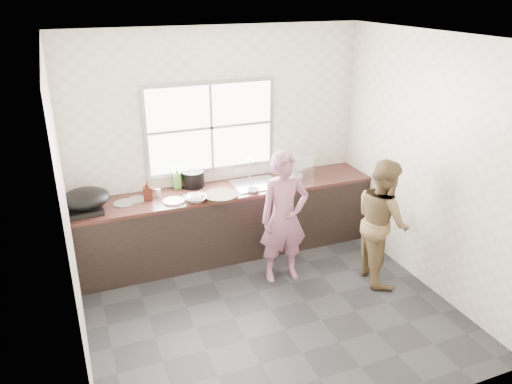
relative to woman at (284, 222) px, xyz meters
name	(u,v)px	position (x,y,z in m)	size (l,w,h in m)	color
floor	(270,310)	(-0.38, -0.52, -0.71)	(3.60, 3.20, 0.01)	#28282B
ceiling	(274,37)	(-0.38, -0.52, 2.00)	(3.60, 3.20, 0.01)	silver
wall_back	(219,142)	(-0.38, 1.08, 0.65)	(3.60, 0.01, 2.70)	silver
wall_left	(67,220)	(-2.18, -0.52, 0.65)	(0.01, 3.20, 2.70)	beige
wall_right	(429,165)	(1.43, -0.52, 0.65)	(0.01, 3.20, 2.70)	silver
wall_front	(370,275)	(-0.38, -2.13, 0.65)	(3.60, 0.01, 2.70)	beige
cabinet	(229,223)	(-0.38, 0.77, -0.29)	(3.60, 0.62, 0.82)	black
countertop	(228,190)	(-0.38, 0.77, 0.14)	(3.60, 0.64, 0.04)	#3B1D18
sink	(255,184)	(-0.03, 0.77, 0.16)	(0.55, 0.45, 0.02)	silver
faucet	(249,168)	(-0.03, 0.97, 0.31)	(0.02, 0.02, 0.30)	silver
window_frame	(211,127)	(-0.48, 1.07, 0.85)	(1.60, 0.05, 1.10)	#9EA0A5
window_glazing	(211,128)	(-0.48, 1.04, 0.85)	(1.50, 0.01, 1.00)	white
woman	(284,222)	(0.00, 0.00, 0.00)	(0.51, 0.34, 1.40)	#A3617C
person_side	(382,221)	(1.01, -0.40, 0.01)	(0.69, 0.54, 1.42)	brown
cutting_board	(221,196)	(-0.54, 0.56, 0.18)	(0.40, 0.40, 0.04)	black
cleaver	(195,195)	(-0.83, 0.64, 0.20)	(0.22, 0.11, 0.01)	silver
bowl_mince	(196,199)	(-0.83, 0.56, 0.19)	(0.24, 0.24, 0.06)	silver
bowl_crabs	(292,179)	(0.44, 0.71, 0.19)	(0.21, 0.21, 0.07)	silver
bowl_held	(253,190)	(-0.14, 0.56, 0.19)	(0.17, 0.17, 0.05)	silver
black_pot	(193,179)	(-0.74, 1.00, 0.26)	(0.27, 0.27, 0.19)	black
plate_food	(174,201)	(-1.07, 0.63, 0.17)	(0.24, 0.24, 0.02)	silver
bottle_green	(177,178)	(-0.93, 1.00, 0.30)	(0.11, 0.11, 0.28)	#4B9731
bottle_brown_tall	(148,191)	(-1.32, 0.81, 0.26)	(0.09, 0.09, 0.20)	#401910
bottle_brown_short	(187,181)	(-0.82, 1.00, 0.24)	(0.13, 0.13, 0.16)	#401A10
glass_jar	(158,193)	(-1.20, 0.85, 0.20)	(0.06, 0.06, 0.09)	silver
burner	(83,210)	(-2.03, 0.72, 0.19)	(0.38, 0.38, 0.06)	black
wok	(86,198)	(-1.99, 0.72, 0.31)	(0.50, 0.50, 0.19)	black
dish_rack	(296,167)	(0.54, 0.82, 0.30)	(0.37, 0.26, 0.28)	silver
pot_lid_left	(124,203)	(-1.59, 0.78, 0.16)	(0.24, 0.24, 0.01)	silver
pot_lid_right	(137,200)	(-1.44, 0.83, 0.16)	(0.22, 0.22, 0.01)	#B3B4BA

